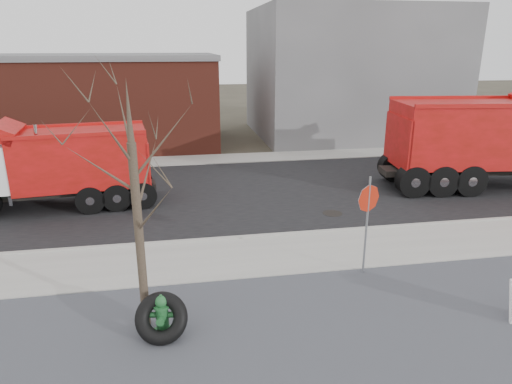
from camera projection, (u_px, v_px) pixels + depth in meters
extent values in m
plane|color=#383328|center=(268.00, 260.00, 12.80)|extent=(120.00, 120.00, 0.00)
cube|color=slate|center=(301.00, 334.00, 9.51)|extent=(60.00, 5.00, 0.03)
cube|color=#9E9B93|center=(266.00, 255.00, 13.02)|extent=(60.00, 2.50, 0.06)
cube|color=#9E9B93|center=(258.00, 236.00, 14.23)|extent=(60.00, 0.15, 0.11)
cube|color=black|center=(238.00, 192.00, 18.70)|extent=(60.00, 9.40, 0.02)
cube|color=#9E9B93|center=(223.00, 159.00, 24.03)|extent=(60.00, 2.00, 0.06)
cube|color=gray|center=(348.00, 73.00, 29.92)|extent=(12.00, 10.00, 8.00)
cube|color=maroon|center=(40.00, 104.00, 26.30)|extent=(20.00, 8.00, 5.00)
cube|color=gray|center=(33.00, 56.00, 25.49)|extent=(20.20, 8.20, 0.30)
cylinder|color=#382D23|center=(140.00, 240.00, 9.22)|extent=(0.18, 0.18, 4.00)
cone|color=#382D23|center=(128.00, 111.00, 8.42)|extent=(0.14, 0.14, 1.20)
cylinder|color=#2B723C|center=(163.00, 333.00, 9.51)|extent=(0.49, 0.49, 0.07)
cylinder|color=#2B723C|center=(162.00, 319.00, 9.41)|extent=(0.26, 0.26, 0.67)
cylinder|color=#2B723C|center=(161.00, 306.00, 9.32)|extent=(0.33, 0.33, 0.06)
sphere|color=#2B723C|center=(161.00, 301.00, 9.28)|extent=(0.27, 0.27, 0.27)
cylinder|color=#2B723C|center=(161.00, 297.00, 9.25)|extent=(0.06, 0.06, 0.07)
cylinder|color=#2B723C|center=(153.00, 315.00, 9.37)|extent=(0.15, 0.14, 0.12)
cylinder|color=#2B723C|center=(171.00, 315.00, 9.38)|extent=(0.15, 0.14, 0.12)
cylinder|color=#2B723C|center=(160.00, 321.00, 9.20)|extent=(0.19, 0.16, 0.17)
torus|color=black|center=(161.00, 318.00, 9.25)|extent=(1.13, 0.92, 1.05)
cylinder|color=gray|center=(366.00, 226.00, 11.68)|extent=(0.06, 0.06, 2.65)
cylinder|color=red|center=(369.00, 198.00, 11.45)|extent=(0.67, 0.31, 0.72)
cube|color=black|center=(496.00, 170.00, 19.21)|extent=(9.82, 2.10, 0.25)
cube|color=red|center=(467.00, 133.00, 18.65)|extent=(5.99, 3.37, 2.51)
cylinder|color=black|center=(419.00, 166.00, 20.12)|extent=(1.29, 0.48, 1.26)
cylinder|color=black|center=(441.00, 180.00, 18.04)|extent=(1.29, 0.48, 1.26)
cube|color=black|center=(51.00, 193.00, 16.63)|extent=(7.49, 1.66, 0.20)
cube|color=white|center=(19.00, 164.00, 16.03)|extent=(1.69, 2.25, 1.64)
cube|color=red|center=(82.00, 158.00, 16.57)|extent=(4.79, 2.71, 2.01)
cylinder|color=silver|center=(40.00, 157.00, 15.34)|extent=(0.14, 0.14, 2.19)
cylinder|color=black|center=(117.00, 197.00, 16.48)|extent=(1.03, 0.39, 1.00)
cylinder|color=black|center=(116.00, 183.00, 18.08)|extent=(1.03, 0.39, 1.00)
cube|color=silver|center=(20.00, 175.00, 16.58)|extent=(0.27, 1.80, 1.03)
cylinder|color=black|center=(13.00, 184.00, 17.80)|extent=(1.16, 0.44, 1.14)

